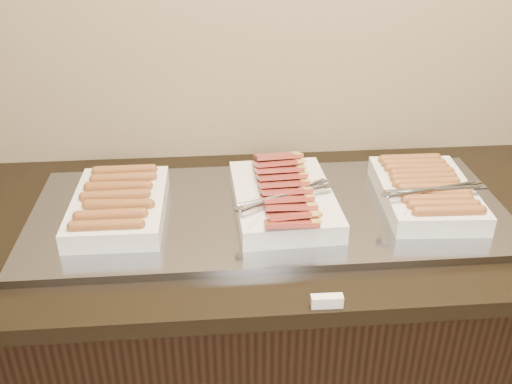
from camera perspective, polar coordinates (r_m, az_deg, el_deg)
counter at (r=1.74m, az=1.96°, el=-15.01°), size 2.06×0.76×0.90m
warming_tray at (r=1.46m, az=1.34°, el=-2.01°), size 1.20×0.50×0.02m
dish_left at (r=1.45m, az=-13.56°, el=-1.24°), size 0.23×0.34×0.07m
dish_center at (r=1.43m, az=2.76°, el=-0.49°), size 0.27×0.39×0.10m
dish_right at (r=1.52m, az=16.66°, el=0.10°), size 0.27×0.36×0.08m
label_holder at (r=1.17m, az=7.10°, el=-10.77°), size 0.06×0.02×0.03m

